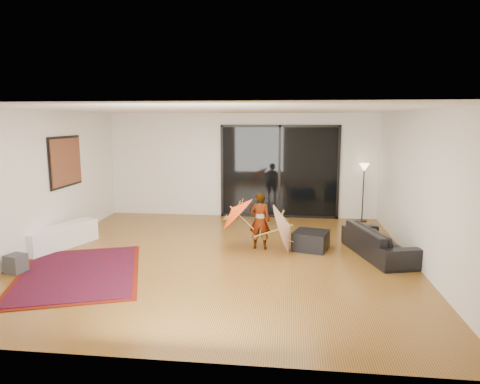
% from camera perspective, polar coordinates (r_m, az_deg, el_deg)
% --- Properties ---
extents(floor, '(7.00, 7.00, 0.00)m').
position_cam_1_polar(floor, '(8.07, -2.68, -8.65)').
color(floor, olive).
rests_on(floor, ground).
extents(ceiling, '(7.00, 7.00, 0.00)m').
position_cam_1_polar(ceiling, '(7.66, -2.84, 10.90)').
color(ceiling, white).
rests_on(ceiling, wall_back).
extents(wall_back, '(7.00, 0.00, 7.00)m').
position_cam_1_polar(wall_back, '(11.19, 0.15, 3.57)').
color(wall_back, silver).
rests_on(wall_back, floor).
extents(wall_front, '(7.00, 0.00, 7.00)m').
position_cam_1_polar(wall_front, '(4.41, -10.18, -5.99)').
color(wall_front, silver).
rests_on(wall_front, floor).
extents(wall_left, '(0.00, 7.00, 7.00)m').
position_cam_1_polar(wall_left, '(9.00, -25.32, 1.18)').
color(wall_left, silver).
rests_on(wall_left, floor).
extents(wall_right, '(0.00, 7.00, 7.00)m').
position_cam_1_polar(wall_right, '(7.97, 22.91, 0.37)').
color(wall_right, silver).
rests_on(wall_right, floor).
extents(sliding_door, '(3.06, 0.07, 2.40)m').
position_cam_1_polar(sliding_door, '(11.11, 5.27, 2.71)').
color(sliding_door, black).
rests_on(sliding_door, wall_back).
extents(painting, '(0.04, 1.28, 1.08)m').
position_cam_1_polar(painting, '(9.81, -22.20, 3.77)').
color(painting, black).
rests_on(painting, wall_left).
extents(media_console, '(0.92, 1.63, 0.44)m').
position_cam_1_polar(media_console, '(9.29, -22.74, -5.52)').
color(media_console, white).
rests_on(media_console, floor).
extents(speaker, '(0.33, 0.33, 0.31)m').
position_cam_1_polar(speaker, '(8.13, -27.71, -8.46)').
color(speaker, '#424244').
rests_on(speaker, floor).
extents(persian_rug, '(2.71, 3.18, 0.02)m').
position_cam_1_polar(persian_rug, '(7.73, -20.70, -10.02)').
color(persian_rug, '#5A1207').
rests_on(persian_rug, floor).
extents(sofa, '(1.21, 1.99, 0.54)m').
position_cam_1_polar(sofa, '(8.46, 18.06, -6.33)').
color(sofa, black).
rests_on(sofa, floor).
extents(ottoman, '(0.79, 0.79, 0.36)m').
position_cam_1_polar(ottoman, '(8.58, 9.43, -6.39)').
color(ottoman, black).
rests_on(ottoman, floor).
extents(floor_lamp, '(0.25, 0.25, 1.46)m').
position_cam_1_polar(floor_lamp, '(11.05, 16.19, 2.09)').
color(floor_lamp, black).
rests_on(floor_lamp, floor).
extents(child, '(0.42, 0.28, 1.13)m').
position_cam_1_polar(child, '(8.43, 2.66, -3.85)').
color(child, '#999999').
rests_on(child, floor).
extents(parasol_orange, '(0.69, 0.82, 0.87)m').
position_cam_1_polar(parasol_orange, '(8.40, -1.11, -2.71)').
color(parasol_orange, '#F63F0C').
rests_on(parasol_orange, child).
extents(parasol_white, '(0.53, 0.97, 0.98)m').
position_cam_1_polar(parasol_white, '(8.28, 6.74, -4.59)').
color(parasol_white, silver).
rests_on(parasol_white, floor).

